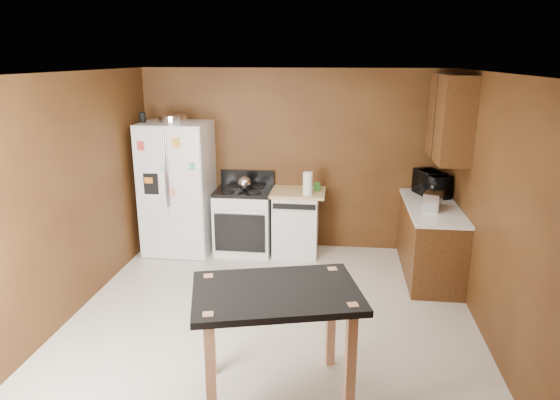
% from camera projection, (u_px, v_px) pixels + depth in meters
% --- Properties ---
extents(floor, '(4.50, 4.50, 0.00)m').
position_uv_depth(floor, '(271.00, 322.00, 5.15)').
color(floor, beige).
rests_on(floor, ground).
extents(ceiling, '(4.50, 4.50, 0.00)m').
position_uv_depth(ceiling, '(269.00, 73.00, 4.46)').
color(ceiling, white).
rests_on(ceiling, ground).
extents(wall_back, '(4.20, 0.00, 4.20)m').
position_uv_depth(wall_back, '(293.00, 160.00, 6.95)').
color(wall_back, '#553516').
rests_on(wall_back, ground).
extents(wall_front, '(4.20, 0.00, 4.20)m').
position_uv_depth(wall_front, '(211.00, 328.00, 2.66)').
color(wall_front, '#553516').
rests_on(wall_front, ground).
extents(wall_left, '(0.00, 4.50, 4.50)m').
position_uv_depth(wall_left, '(65.00, 199.00, 5.05)').
color(wall_left, '#553516').
rests_on(wall_left, ground).
extents(wall_right, '(0.00, 4.50, 4.50)m').
position_uv_depth(wall_right, '(497.00, 215.00, 4.56)').
color(wall_right, '#553516').
rests_on(wall_right, ground).
extents(roasting_pan, '(0.39, 0.39, 0.10)m').
position_uv_depth(roasting_pan, '(173.00, 119.00, 6.63)').
color(roasting_pan, silver).
rests_on(roasting_pan, refrigerator).
extents(pen_cup, '(0.09, 0.09, 0.13)m').
position_uv_depth(pen_cup, '(143.00, 117.00, 6.60)').
color(pen_cup, black).
rests_on(pen_cup, refrigerator).
extents(kettle, '(0.18, 0.18, 0.18)m').
position_uv_depth(kettle, '(244.00, 183.00, 6.75)').
color(kettle, silver).
rests_on(kettle, gas_range).
extents(paper_towel, '(0.16, 0.16, 0.30)m').
position_uv_depth(paper_towel, '(308.00, 183.00, 6.54)').
color(paper_towel, white).
rests_on(paper_towel, dishwasher).
extents(green_canister, '(0.11, 0.11, 0.10)m').
position_uv_depth(green_canister, '(317.00, 187.00, 6.77)').
color(green_canister, green).
rests_on(green_canister, dishwasher).
extents(toaster, '(0.27, 0.33, 0.21)m').
position_uv_depth(toaster, '(433.00, 201.00, 5.87)').
color(toaster, silver).
rests_on(toaster, right_cabinets).
extents(microwave, '(0.52, 0.61, 0.29)m').
position_uv_depth(microwave, '(431.00, 185.00, 6.47)').
color(microwave, black).
rests_on(microwave, right_cabinets).
extents(refrigerator, '(0.90, 0.80, 1.80)m').
position_uv_depth(refrigerator, '(178.00, 188.00, 6.86)').
color(refrigerator, white).
rests_on(refrigerator, ground).
extents(gas_range, '(0.76, 0.68, 1.10)m').
position_uv_depth(gas_range, '(244.00, 219.00, 6.93)').
color(gas_range, white).
rests_on(gas_range, ground).
extents(dishwasher, '(0.78, 0.63, 0.89)m').
position_uv_depth(dishwasher, '(296.00, 222.00, 6.87)').
color(dishwasher, white).
rests_on(dishwasher, ground).
extents(right_cabinets, '(0.63, 1.58, 2.45)m').
position_uv_depth(right_cabinets, '(436.00, 204.00, 6.09)').
color(right_cabinets, '#5D3219').
rests_on(right_cabinets, ground).
extents(island, '(1.46, 1.15, 0.92)m').
position_uv_depth(island, '(276.00, 306.00, 3.88)').
color(island, black).
rests_on(island, ground).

